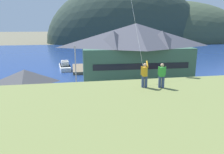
# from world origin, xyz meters

# --- Properties ---
(ground_plane) EXTENTS (600.00, 600.00, 0.00)m
(ground_plane) POSITION_xyz_m (0.00, 0.00, 0.00)
(ground_plane) COLOR #66604C
(parking_lot_pad) EXTENTS (40.00, 20.00, 0.10)m
(parking_lot_pad) POSITION_xyz_m (0.00, 5.00, 0.05)
(parking_lot_pad) COLOR gray
(parking_lot_pad) RESTS_ON ground
(bay_water) EXTENTS (360.00, 84.00, 0.03)m
(bay_water) POSITION_xyz_m (0.00, 60.00, 0.01)
(bay_water) COLOR navy
(bay_water) RESTS_ON ground
(far_hill_west_ridge) EXTENTS (97.74, 57.00, 70.67)m
(far_hill_west_ridge) POSITION_xyz_m (30.95, 114.34, 0.00)
(far_hill_west_ridge) COLOR #2D3D33
(far_hill_west_ridge) RESTS_ON ground
(far_hill_east_peak) EXTENTS (103.90, 62.18, 50.93)m
(far_hill_east_peak) POSITION_xyz_m (63.62, 119.83, 0.00)
(far_hill_east_peak) COLOR #3D4C38
(far_hill_east_peak) RESTS_ON ground
(harbor_lodge) EXTENTS (22.43, 11.79, 11.21)m
(harbor_lodge) POSITION_xyz_m (8.49, 21.08, 5.99)
(harbor_lodge) COLOR #38604C
(harbor_lodge) RESTS_ON ground
(storage_shed_near_lot) EXTENTS (6.80, 5.96, 5.28)m
(storage_shed_near_lot) POSITION_xyz_m (-10.29, 8.89, 2.74)
(storage_shed_near_lot) COLOR #474C56
(storage_shed_near_lot) RESTS_ON ground
(storage_shed_waterside) EXTENTS (6.19, 5.15, 4.26)m
(storage_shed_waterside) POSITION_xyz_m (3.43, 23.71, 2.21)
(storage_shed_waterside) COLOR #474C56
(storage_shed_waterside) RESTS_ON ground
(wharf_dock) EXTENTS (3.20, 10.56, 0.70)m
(wharf_dock) POSITION_xyz_m (-2.33, 32.48, 0.35)
(wharf_dock) COLOR #70604C
(wharf_dock) RESTS_ON ground
(moored_boat_wharfside) EXTENTS (3.17, 7.60, 2.16)m
(moored_boat_wharfside) POSITION_xyz_m (-5.84, 33.90, 0.72)
(moored_boat_wharfside) COLOR silver
(moored_boat_wharfside) RESTS_ON ground
(moored_boat_outer_mooring) EXTENTS (2.92, 8.29, 2.16)m
(moored_boat_outer_mooring) POSITION_xyz_m (1.34, 29.35, 0.72)
(moored_boat_outer_mooring) COLOR #A8A399
(moored_boat_outer_mooring) RESTS_ON ground
(moored_boat_inner_slip) EXTENTS (3.04, 7.50, 2.16)m
(moored_boat_inner_slip) POSITION_xyz_m (-5.83, 34.86, 0.72)
(moored_boat_inner_slip) COLOR navy
(moored_boat_inner_slip) RESTS_ON ground
(parked_car_front_row_red) EXTENTS (4.25, 2.14, 1.82)m
(parked_car_front_row_red) POSITION_xyz_m (5.30, 0.47, 1.06)
(parked_car_front_row_red) COLOR slate
(parked_car_front_row_red) RESTS_ON parking_lot_pad
(parked_car_corner_spot) EXTENTS (4.21, 2.07, 1.82)m
(parked_car_corner_spot) POSITION_xyz_m (0.04, 1.00, 1.06)
(parked_car_corner_spot) COLOR silver
(parked_car_corner_spot) RESTS_ON parking_lot_pad
(parked_car_back_row_right) EXTENTS (4.28, 2.22, 1.82)m
(parked_car_back_row_right) POSITION_xyz_m (-3.24, 5.70, 1.06)
(parked_car_back_row_right) COLOR #9EA3A8
(parked_car_back_row_right) RESTS_ON parking_lot_pad
(parked_car_mid_row_near) EXTENTS (4.29, 2.23, 1.82)m
(parked_car_mid_row_near) POSITION_xyz_m (12.99, 6.84, 1.06)
(parked_car_mid_row_near) COLOR red
(parked_car_mid_row_near) RESTS_ON parking_lot_pad
(parked_car_front_row_silver) EXTENTS (4.32, 2.30, 1.82)m
(parked_car_front_row_silver) POSITION_xyz_m (-7.83, 0.69, 1.06)
(parked_car_front_row_silver) COLOR slate
(parked_car_front_row_silver) RESTS_ON parking_lot_pad
(parked_car_mid_row_center) EXTENTS (4.22, 2.10, 1.82)m
(parked_car_mid_row_center) POSITION_xyz_m (5.82, 5.36, 1.06)
(parked_car_mid_row_center) COLOR #9EA3A8
(parked_car_mid_row_center) RESTS_ON parking_lot_pad
(parking_light_pole) EXTENTS (0.24, 0.78, 7.98)m
(parking_light_pole) POSITION_xyz_m (-3.56, 10.55, 4.64)
(parking_light_pole) COLOR #ADADB2
(parking_light_pole) RESTS_ON parking_lot_pad
(person_kite_flyer) EXTENTS (0.59, 0.62, 1.86)m
(person_kite_flyer) POSITION_xyz_m (0.93, -6.84, 7.75)
(person_kite_flyer) COLOR #384770
(person_kite_flyer) RESTS_ON grassy_hill_foreground
(person_companion) EXTENTS (0.54, 0.40, 1.74)m
(person_companion) POSITION_xyz_m (2.08, -7.13, 7.73)
(person_companion) COLOR #384770
(person_companion) RESTS_ON grassy_hill_foreground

